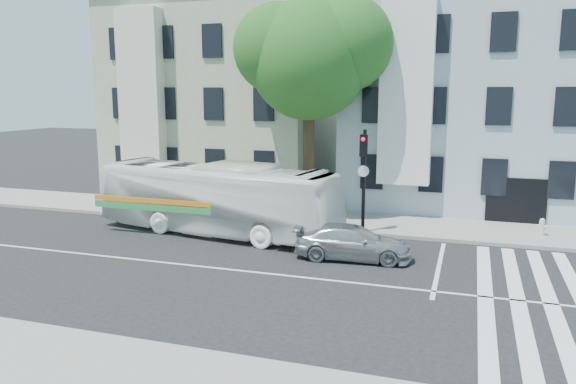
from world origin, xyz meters
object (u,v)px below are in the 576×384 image
at_px(traffic_signal, 364,168).
at_px(fire_hydrant, 542,227).
at_px(bus, 216,198).
at_px(sedan, 353,242).

relative_size(traffic_signal, fire_hydrant, 6.21).
distance_m(bus, traffic_signal, 6.40).
xyz_separation_m(sedan, traffic_signal, (-0.29, 3.34, 2.29)).
xyz_separation_m(bus, traffic_signal, (6.06, 1.51, 1.37)).
bearing_deg(fire_hydrant, traffic_signal, -165.16).
height_order(traffic_signal, fire_hydrant, traffic_signal).
distance_m(bus, sedan, 6.68).
height_order(bus, sedan, bus).
bearing_deg(traffic_signal, sedan, -105.03).
distance_m(bus, fire_hydrant, 13.72).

